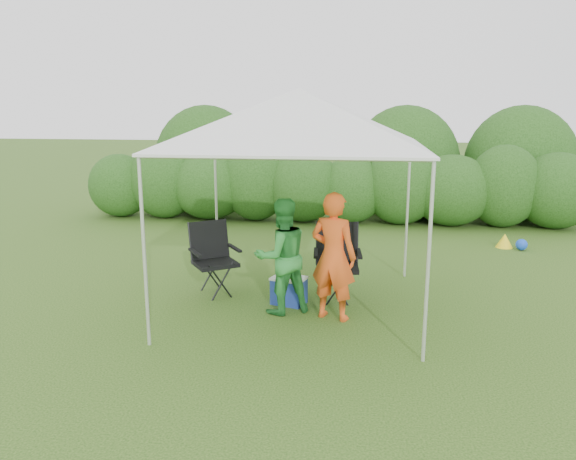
# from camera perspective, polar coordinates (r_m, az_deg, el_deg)

# --- Properties ---
(ground) EXTENTS (70.00, 70.00, 0.00)m
(ground) POSITION_cam_1_polar(r_m,az_deg,el_deg) (7.14, 0.55, -8.98)
(ground) COLOR #40641F
(hedge) EXTENTS (11.48, 1.53, 1.80)m
(hedge) POSITION_cam_1_polar(r_m,az_deg,el_deg) (12.74, 4.61, 4.44)
(hedge) COLOR #2A581B
(hedge) RESTS_ON ground
(canopy) EXTENTS (3.10, 3.10, 2.83)m
(canopy) POSITION_cam_1_polar(r_m,az_deg,el_deg) (7.14, 1.11, 11.28)
(canopy) COLOR silver
(canopy) RESTS_ON ground
(chair_right) EXTENTS (0.68, 0.63, 1.04)m
(chair_right) POSITION_cam_1_polar(r_m,az_deg,el_deg) (7.77, 5.02, -2.66)
(chair_right) COLOR black
(chair_right) RESTS_ON ground
(chair_left) EXTENTS (0.80, 0.79, 1.01)m
(chair_left) POSITION_cam_1_polar(r_m,az_deg,el_deg) (8.01, -7.66, -2.35)
(chair_left) COLOR black
(chair_left) RESTS_ON ground
(man) EXTENTS (0.68, 0.56, 1.61)m
(man) POSITION_cam_1_polar(r_m,az_deg,el_deg) (6.93, 4.62, -2.68)
(man) COLOR #F9561C
(man) RESTS_ON ground
(woman) EXTENTS (0.91, 0.86, 1.49)m
(woman) POSITION_cam_1_polar(r_m,az_deg,el_deg) (7.14, -0.64, -2.68)
(woman) COLOR #2E8C38
(woman) RESTS_ON ground
(cooler) EXTENTS (0.52, 0.44, 0.37)m
(cooler) POSITION_cam_1_polar(r_m,az_deg,el_deg) (7.59, 0.09, -6.14)
(cooler) COLOR #213A99
(cooler) RESTS_ON ground
(bottle) EXTENTS (0.07, 0.07, 0.25)m
(bottle) POSITION_cam_1_polar(r_m,az_deg,el_deg) (7.45, 0.51, -4.00)
(bottle) COLOR #592D0C
(bottle) RESTS_ON cooler
(lawn_toy) EXTENTS (0.53, 0.44, 0.26)m
(lawn_toy) POSITION_cam_1_polar(r_m,az_deg,el_deg) (11.28, 21.53, -1.11)
(lawn_toy) COLOR yellow
(lawn_toy) RESTS_ON ground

